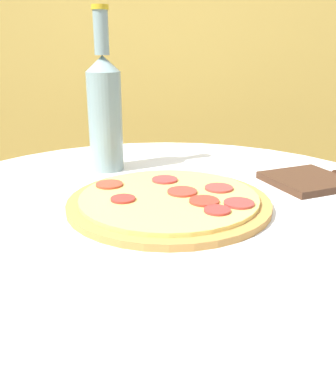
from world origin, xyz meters
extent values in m
cylinder|color=silver|center=(0.00, 0.00, 0.77)|extent=(0.82, 0.82, 0.02)
cube|color=gold|center=(0.00, 0.73, 0.71)|extent=(1.34, 0.04, 1.43)
cylinder|color=#B77F3D|center=(0.01, 0.00, 0.78)|extent=(0.29, 0.29, 0.01)
cylinder|color=#EACC60|center=(0.01, 0.00, 0.79)|extent=(0.26, 0.26, 0.01)
cylinder|color=#AE312D|center=(0.07, -0.06, 0.80)|extent=(0.04, 0.04, 0.00)
cylinder|color=#B43934|center=(0.08, 0.03, 0.80)|extent=(0.04, 0.04, 0.00)
cylinder|color=#B23326|center=(0.05, -0.03, 0.80)|extent=(0.04, 0.04, 0.00)
cylinder|color=#B33D28|center=(-0.09, 0.04, 0.80)|extent=(0.04, 0.04, 0.00)
cylinder|color=#B83634|center=(0.00, 0.07, 0.80)|extent=(0.04, 0.04, 0.00)
cylinder|color=#A33532|center=(0.10, -0.04, 0.80)|extent=(0.04, 0.04, 0.00)
cylinder|color=#AF3029|center=(-0.06, -0.02, 0.80)|extent=(0.03, 0.03, 0.00)
cylinder|color=#B7372B|center=(0.03, 0.01, 0.80)|extent=(0.04, 0.04, 0.00)
cylinder|color=gray|center=(-0.11, 0.19, 0.87)|extent=(0.06, 0.06, 0.18)
cone|color=gray|center=(-0.11, 0.19, 0.97)|extent=(0.06, 0.06, 0.03)
cylinder|color=gray|center=(-0.11, 0.19, 1.02)|extent=(0.03, 0.03, 0.07)
cylinder|color=gold|center=(-0.11, 0.19, 1.06)|extent=(0.03, 0.03, 0.01)
cube|color=#422819|center=(0.24, 0.10, 0.79)|extent=(0.16, 0.16, 0.01)
camera|label=1|loc=(0.01, -0.58, 1.00)|focal=40.00mm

